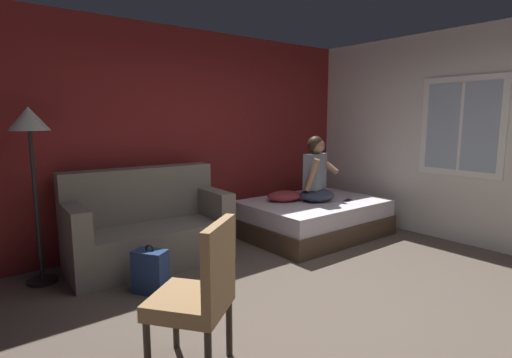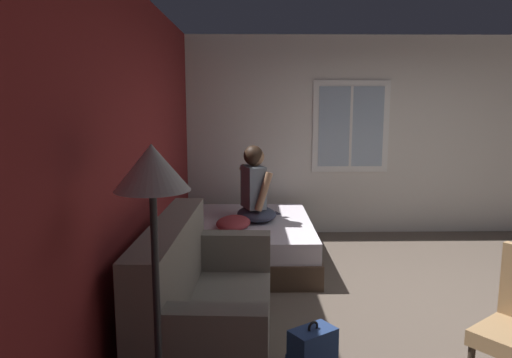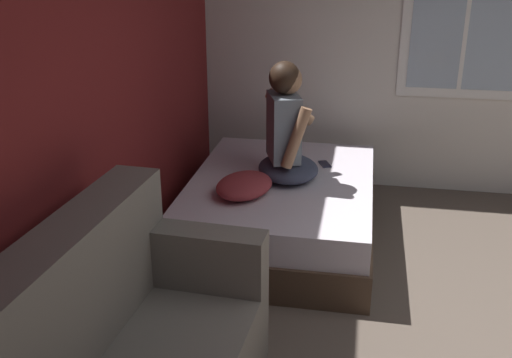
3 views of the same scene
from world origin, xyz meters
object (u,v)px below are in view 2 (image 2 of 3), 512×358
at_px(bed, 253,242).
at_px(cell_phone, 276,213).
at_px(floor_lamp, 153,201).
at_px(person_seated, 255,191).
at_px(backpack, 311,358).
at_px(couch, 202,311).
at_px(throw_pillow, 233,223).

xyz_separation_m(bed, cell_phone, (0.37, -0.29, 0.25)).
bearing_deg(floor_lamp, person_seated, -9.38).
xyz_separation_m(backpack, cell_phone, (2.88, 0.07, 0.29)).
bearing_deg(floor_lamp, couch, -6.68).
relative_size(throw_pillow, cell_phone, 3.33).
xyz_separation_m(throw_pillow, cell_phone, (0.70, -0.50, -0.07)).
bearing_deg(bed, couch, 169.94).
distance_m(bed, couch, 2.25).
bearing_deg(floor_lamp, throw_pillow, -5.85).
height_order(throw_pillow, cell_phone, throw_pillow).
xyz_separation_m(couch, cell_phone, (2.58, -0.68, 0.09)).
bearing_deg(floor_lamp, cell_phone, -12.49).
distance_m(person_seated, floor_lamp, 3.37).
distance_m(cell_phone, floor_lamp, 3.83).
height_order(bed, floor_lamp, floor_lamp).
bearing_deg(cell_phone, person_seated, 32.09).
relative_size(bed, cell_phone, 12.99).
bearing_deg(person_seated, throw_pillow, 145.50).
xyz_separation_m(cell_phone, floor_lamp, (-3.63, 0.80, 0.94)).
xyz_separation_m(couch, person_seated, (2.23, -0.42, 0.44)).
bearing_deg(bed, person_seated, -56.61).
distance_m(couch, person_seated, 2.31).
xyz_separation_m(backpack, floor_lamp, (-0.75, 0.87, 1.24)).
bearing_deg(backpack, couch, 68.36).
relative_size(bed, couch, 1.07).
relative_size(cell_phone, floor_lamp, 0.08).
height_order(backpack, cell_phone, cell_phone).
distance_m(backpack, throw_pillow, 2.27).
distance_m(backpack, cell_phone, 2.89).
relative_size(bed, person_seated, 2.14).
xyz_separation_m(person_seated, cell_phone, (0.35, -0.26, -0.35)).
height_order(bed, backpack, bed).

